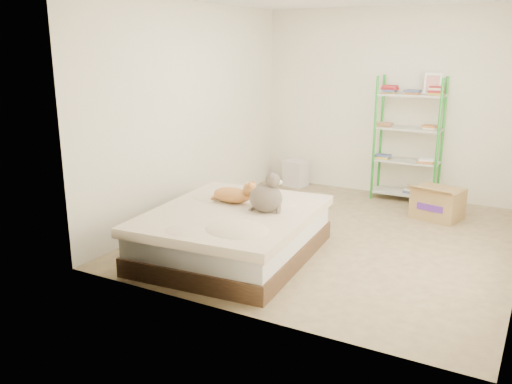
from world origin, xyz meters
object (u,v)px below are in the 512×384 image
Objects in this scene: bed at (233,233)px; cardboard_box at (438,203)px; white_bin at (296,173)px; orange_cat at (232,193)px; grey_cat at (266,192)px; shelf_unit at (409,137)px.

cardboard_box is (1.59, 2.29, -0.05)m from bed.
cardboard_box is 1.62× the size of white_bin.
orange_cat is (-0.16, 0.24, 0.34)m from bed.
white_bin is at bearing 177.92° from cardboard_box.
orange_cat reaches higher than white_bin.
grey_cat is at bearing 16.61° from bed.
grey_cat is at bearing -71.11° from white_bin.
cardboard_box is at bearing -48.65° from shelf_unit.
cardboard_box is (1.27, 2.17, -0.49)m from grey_cat.
white_bin is at bearing -178.92° from shelf_unit.
bed is 3.17× the size of cardboard_box.
orange_cat reaches higher than cardboard_box.
bed is at bearing -111.40° from cardboard_box.
bed is at bearing -77.56° from white_bin.
white_bin is (-2.23, 0.61, 0.01)m from cardboard_box.
bed is 5.13× the size of white_bin.
orange_cat is at bearing -117.07° from cardboard_box.
white_bin is (-0.95, 2.78, -0.49)m from grey_cat.
orange_cat is at bearing -79.69° from white_bin.
shelf_unit is at bearing -36.16° from grey_cat.
orange_cat is 1.29× the size of white_bin.
shelf_unit is 4.42× the size of white_bin.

